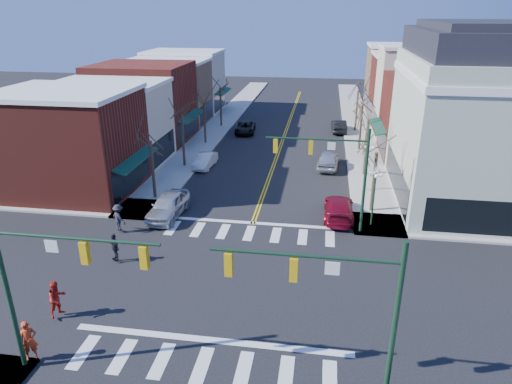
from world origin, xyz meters
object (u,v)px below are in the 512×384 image
at_px(car_right_near, 339,208).
at_px(pedestrian_red_b, 57,298).
at_px(victorian_corner, 488,117).
at_px(lamppost_midblock, 368,158).
at_px(pedestrian_dark_a, 114,247).
at_px(car_right_mid, 328,159).
at_px(pedestrian_dark_b, 119,218).
at_px(car_left_far, 245,128).
at_px(car_left_near, 168,205).
at_px(car_left_mid, 205,160).
at_px(car_right_far, 339,126).
at_px(lamppost_corner, 375,187).
at_px(pedestrian_red_a, 29,341).

bearing_deg(car_right_near, pedestrian_red_b, 45.17).
distance_m(victorian_corner, lamppost_midblock, 9.10).
relative_size(car_right_near, pedestrian_dark_a, 2.98).
xyz_separation_m(car_right_mid, pedestrian_dark_b, (-13.88, -15.66, 0.26)).
distance_m(car_right_mid, pedestrian_dark_b, 20.93).
bearing_deg(lamppost_midblock, pedestrian_dark_b, -149.50).
bearing_deg(victorian_corner, pedestrian_red_b, -142.55).
height_order(car_right_mid, pedestrian_dark_b, pedestrian_dark_b).
bearing_deg(car_left_far, car_left_near, -97.81).
bearing_deg(pedestrian_dark_a, pedestrian_dark_b, 152.35).
relative_size(car_left_near, car_left_far, 1.05).
height_order(car_right_near, car_right_mid, car_right_mid).
relative_size(car_left_mid, car_right_far, 0.88).
relative_size(victorian_corner, car_left_mid, 3.55).
height_order(lamppost_midblock, car_right_near, lamppost_midblock).
relative_size(lamppost_corner, pedestrian_red_b, 2.30).
xyz_separation_m(car_left_near, car_right_far, (12.65, 26.43, -0.10)).
bearing_deg(car_left_near, victorian_corner, 19.00).
xyz_separation_m(car_left_mid, car_right_near, (12.37, -9.53, 0.08)).
bearing_deg(car_left_far, pedestrian_red_a, -98.03).
bearing_deg(pedestrian_dark_b, pedestrian_red_b, 128.22).
xyz_separation_m(car_left_near, pedestrian_red_a, (-1.05, -15.01, 0.22)).
bearing_deg(car_right_mid, lamppost_corner, 108.33).
relative_size(car_left_near, pedestrian_dark_a, 2.91).
bearing_deg(pedestrian_red_a, car_right_far, 33.78).
xyz_separation_m(lamppost_corner, pedestrian_dark_a, (-15.50, -7.16, -1.96)).
distance_m(pedestrian_red_a, pedestrian_dark_b, 12.14).
xyz_separation_m(car_left_far, car_right_mid, (9.99, -11.52, 0.16)).
xyz_separation_m(lamppost_corner, car_right_mid, (-3.01, 12.21, -2.13)).
height_order(lamppost_corner, car_right_near, lamppost_corner).
bearing_deg(pedestrian_red_b, pedestrian_dark_b, 31.94).
relative_size(lamppost_midblock, car_right_far, 0.95).
xyz_separation_m(victorian_corner, pedestrian_red_a, (-23.80, -21.51, -5.59)).
bearing_deg(pedestrian_dark_a, victorian_corner, 70.68).
distance_m(lamppost_corner, car_left_mid, 18.22).
height_order(car_right_mid, pedestrian_dark_a, pedestrian_dark_a).
relative_size(car_left_far, car_right_near, 0.93).
xyz_separation_m(victorian_corner, car_right_far, (-10.10, 19.93, -5.90)).
bearing_deg(car_right_near, car_left_mid, -37.36).
distance_m(victorian_corner, pedestrian_dark_a, 27.77).
xyz_separation_m(pedestrian_red_b, pedestrian_dark_a, (0.44, 5.41, -0.08)).
height_order(lamppost_midblock, car_left_far, lamppost_midblock).
distance_m(car_left_far, pedestrian_red_a, 39.33).
bearing_deg(car_left_near, lamppost_midblock, 28.90).
xyz_separation_m(victorian_corner, car_right_mid, (-11.31, 6.21, -5.83)).
height_order(car_left_mid, pedestrian_dark_b, pedestrian_dark_b).
height_order(car_left_mid, car_right_mid, car_right_mid).
bearing_deg(pedestrian_dark_b, car_left_far, -65.88).
distance_m(lamppost_corner, car_left_far, 27.16).
relative_size(car_left_far, pedestrian_dark_a, 2.79).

